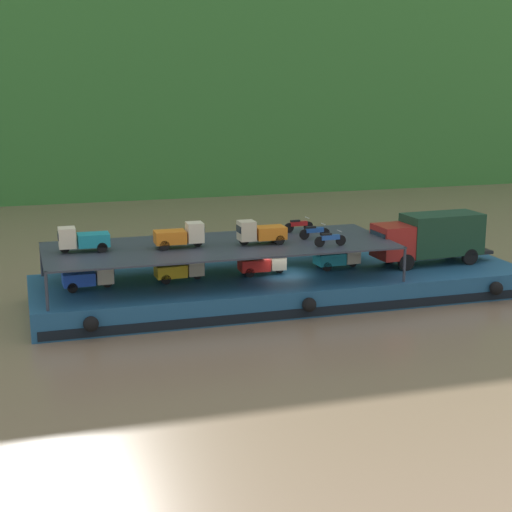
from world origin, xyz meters
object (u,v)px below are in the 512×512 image
mini_truck_lower_aft (180,269)px  mini_truck_upper_mid (180,235)px  motorcycle_upper_port (330,239)px  motorcycle_upper_stbd (298,225)px  motorcycle_upper_centre (314,232)px  mini_truck_lower_fore (338,257)px  mini_truck_upper_fore (261,232)px  mini_truck_lower_stern (89,277)px  covered_lorry (430,237)px  mini_truck_lower_mid (263,263)px  cargo_barge (283,286)px  mini_truck_upper_stern (83,239)px

mini_truck_lower_aft → mini_truck_upper_mid: size_ratio=1.01×
motorcycle_upper_port → motorcycle_upper_stbd: 4.43m
motorcycle_upper_port → motorcycle_upper_centre: same height
mini_truck_lower_fore → mini_truck_upper_mid: size_ratio=1.01×
mini_truck_upper_fore → mini_truck_lower_stern: bearing=177.2°
mini_truck_lower_fore → motorcycle_upper_port: bearing=-121.7°
covered_lorry → mini_truck_lower_mid: size_ratio=2.87×
cargo_barge → motorcycle_upper_centre: motorcycle_upper_centre is taller
mini_truck_lower_stern → mini_truck_upper_mid: 5.45m
motorcycle_upper_stbd → mini_truck_lower_stern: bearing=-170.2°
mini_truck_lower_aft → motorcycle_upper_centre: bearing=-2.0°
covered_lorry → motorcycle_upper_centre: (-7.56, 0.18, 0.74)m
covered_lorry → mini_truck_upper_stern: 20.88m
motorcycle_upper_port → motorcycle_upper_centre: 2.21m
covered_lorry → mini_truck_lower_mid: covered_lorry is taller
mini_truck_lower_stern → mini_truck_lower_fore: (14.84, 0.48, 0.00)m
mini_truck_lower_mid → mini_truck_upper_mid: size_ratio=1.00×
covered_lorry → mini_truck_lower_aft: (-15.54, 0.46, -1.00)m
mini_truck_lower_mid → mini_truck_upper_mid: (-4.98, -0.38, 2.00)m
mini_truck_lower_mid → mini_truck_upper_stern: 10.43m
mini_truck_lower_stern → mini_truck_upper_stern: bearing=113.1°
covered_lorry → mini_truck_upper_stern: mini_truck_upper_stern is taller
mini_truck_lower_stern → mini_truck_upper_mid: size_ratio=1.01×
cargo_barge → mini_truck_lower_mid: size_ratio=10.46×
cargo_barge → mini_truck_upper_stern: (-11.39, 0.46, 3.44)m
mini_truck_upper_fore → motorcycle_upper_centre: size_ratio=1.45×
mini_truck_upper_mid → mini_truck_upper_fore: 4.59m
mini_truck_lower_fore → motorcycle_upper_stbd: bearing=137.9°
mini_truck_lower_aft → mini_truck_upper_fore: mini_truck_upper_fore is taller
mini_truck_upper_stern → motorcycle_upper_stbd: bearing=7.7°
mini_truck_upper_stern → motorcycle_upper_stbd: size_ratio=1.44×
mini_truck_lower_aft → motorcycle_upper_stbd: (7.78, 1.93, 1.74)m
motorcycle_upper_port → mini_truck_upper_mid: bearing=165.3°
motorcycle_upper_centre → mini_truck_lower_fore: bearing=14.9°
motorcycle_upper_centre → motorcycle_upper_stbd: (-0.19, 2.21, 0.00)m
mini_truck_lower_stern → mini_truck_lower_mid: 10.05m
covered_lorry → motorcycle_upper_stbd: (-7.75, 2.39, 0.74)m
motorcycle_upper_centre → cargo_barge: bearing=-179.2°
mini_truck_upper_fore → covered_lorry: bearing=1.6°
mini_truck_lower_aft → motorcycle_upper_stbd: motorcycle_upper_stbd is taller
mini_truck_upper_fore → motorcycle_upper_port: bearing=-26.0°
mini_truck_lower_stern → motorcycle_upper_centre: (13.09, 0.01, 1.74)m
mini_truck_upper_fore → motorcycle_upper_centre: (3.44, 0.49, -0.26)m
mini_truck_lower_aft → mini_truck_upper_stern: 5.67m
mini_truck_lower_fore → mini_truck_upper_stern: mini_truck_upper_stern is taller
mini_truck_lower_aft → motorcycle_upper_centre: motorcycle_upper_centre is taller
mini_truck_lower_mid → mini_truck_lower_stern: bearing=-178.2°
mini_truck_upper_mid → motorcycle_upper_centre: 8.02m
mini_truck_upper_stern → mini_truck_upper_mid: size_ratio=1.00×
mini_truck_lower_stern → motorcycle_upper_port: size_ratio=1.46×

